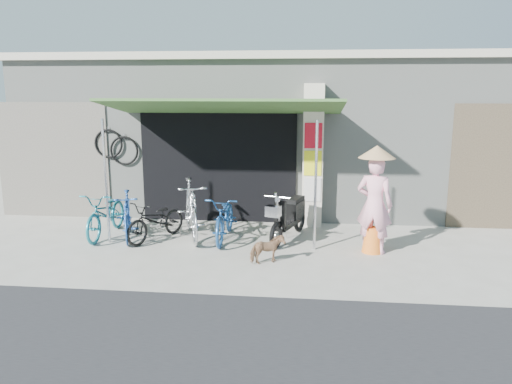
# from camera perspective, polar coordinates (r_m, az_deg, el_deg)

# --- Properties ---
(ground) EXTENTS (80.00, 80.00, 0.00)m
(ground) POSITION_cam_1_polar(r_m,az_deg,el_deg) (8.60, 0.62, -7.92)
(ground) COLOR #A5A195
(ground) RESTS_ON ground
(bicycle_shop) EXTENTS (12.30, 5.30, 3.66)m
(bicycle_shop) POSITION_cam_1_polar(r_m,az_deg,el_deg) (13.22, 2.76, 7.11)
(bicycle_shop) COLOR #949891
(bicycle_shop) RESTS_ON ground
(shop_pillar) EXTENTS (0.42, 0.44, 3.00)m
(shop_pillar) POSITION_cam_1_polar(r_m,az_deg,el_deg) (10.60, 6.51, 4.09)
(shop_pillar) COLOR beige
(shop_pillar) RESTS_ON ground
(awning) EXTENTS (4.60, 1.88, 2.72)m
(awning) POSITION_cam_1_polar(r_m,az_deg,el_deg) (9.84, -3.74, 9.50)
(awning) COLOR #355A28
(awning) RESTS_ON ground
(neighbour_left) EXTENTS (2.60, 0.06, 2.60)m
(neighbour_left) POSITION_cam_1_polar(r_m,az_deg,el_deg) (12.22, -22.17, 3.37)
(neighbour_left) COLOR #6B665B
(neighbour_left) RESTS_ON ground
(bike_teal) EXTENTS (0.63, 1.76, 0.92)m
(bike_teal) POSITION_cam_1_polar(r_m,az_deg,el_deg) (10.35, -16.71, -2.37)
(bike_teal) COLOR #1C7482
(bike_teal) RESTS_ON ground
(bike_blue) EXTENTS (0.90, 1.60, 0.93)m
(bike_blue) POSITION_cam_1_polar(r_m,az_deg,el_deg) (10.05, -14.50, -2.64)
(bike_blue) COLOR #214D98
(bike_blue) RESTS_ON ground
(bike_black) EXTENTS (1.15, 1.58, 0.79)m
(bike_black) POSITION_cam_1_polar(r_m,az_deg,el_deg) (9.85, -11.31, -3.18)
(bike_black) COLOR black
(bike_black) RESTS_ON ground
(bike_silver) EXTENTS (1.14, 1.98, 1.15)m
(bike_silver) POSITION_cam_1_polar(r_m,az_deg,el_deg) (9.87, -7.43, -1.96)
(bike_silver) COLOR silver
(bike_silver) RESTS_ON ground
(bike_navy) EXTENTS (0.60, 1.71, 0.90)m
(bike_navy) POSITION_cam_1_polar(r_m,az_deg,el_deg) (9.69, -3.52, -2.90)
(bike_navy) COLOR navy
(bike_navy) RESTS_ON ground
(street_dog) EXTENTS (0.63, 0.51, 0.49)m
(street_dog) POSITION_cam_1_polar(r_m,az_deg,el_deg) (8.42, 1.29, -6.59)
(street_dog) COLOR #987D50
(street_dog) RESTS_ON ground
(moped) EXTENTS (0.75, 1.68, 0.98)m
(moped) POSITION_cam_1_polar(r_m,az_deg,el_deg) (9.73, 3.84, -2.85)
(moped) COLOR black
(moped) RESTS_ON ground
(nun) EXTENTS (0.74, 0.64, 1.93)m
(nun) POSITION_cam_1_polar(r_m,az_deg,el_deg) (9.06, 13.40, -1.02)
(nun) COLOR #F7A6BA
(nun) RESTS_ON ground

